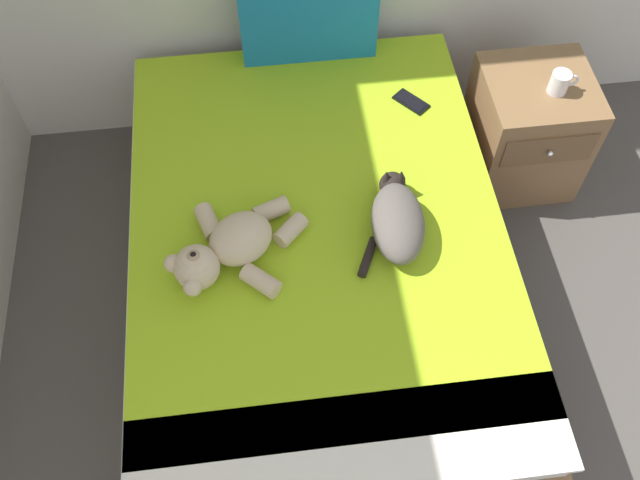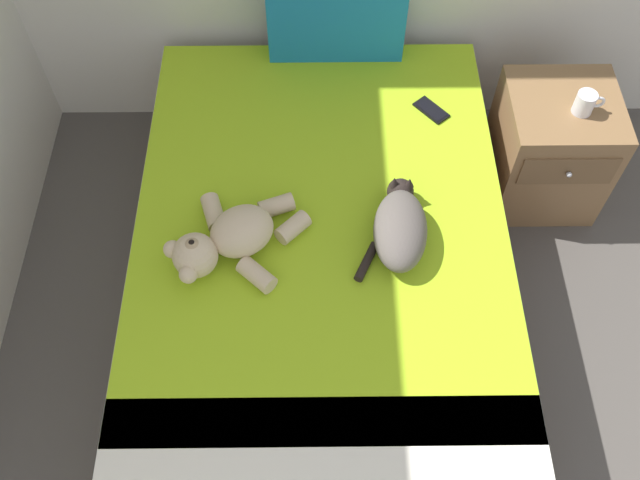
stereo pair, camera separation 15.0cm
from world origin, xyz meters
name	(u,v)px [view 2 (the right image)]	position (x,y,z in m)	size (l,w,h in m)	color
bed	(321,259)	(1.32, 3.04, 0.26)	(1.43, 1.98, 0.52)	olive
patterned_cushion	(336,12)	(1.39, 3.95, 0.74)	(0.57, 0.12, 0.44)	#1972AD
cat	(400,226)	(1.60, 2.97, 0.59)	(0.28, 0.42, 0.15)	#59514C
teddy_bear	(229,239)	(0.99, 2.92, 0.59)	(0.51, 0.42, 0.17)	beige
cell_phone	(431,110)	(1.78, 3.60, 0.52)	(0.15, 0.16, 0.01)	black
nightstand	(549,148)	(2.33, 3.59, 0.28)	(0.46, 0.48, 0.56)	olive
mug	(585,103)	(2.37, 3.55, 0.61)	(0.12, 0.08, 0.09)	silver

